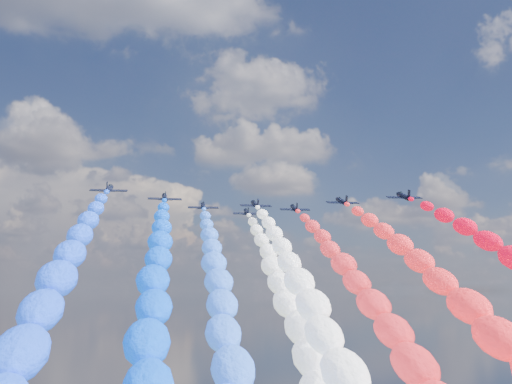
{
  "coord_description": "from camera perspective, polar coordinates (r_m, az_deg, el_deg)",
  "views": [
    {
      "loc": [
        -19.2,
        -136.12,
        86.25
      ],
      "look_at": [
        0.0,
        4.0,
        109.75
      ],
      "focal_mm": 41.79,
      "sensor_mm": 36.0,
      "label": 1
    }
  ],
  "objects": [
    {
      "name": "jet_0",
      "position": [
        131.1,
        -13.89,
        0.28
      ],
      "size": [
        7.81,
        10.68,
        5.31
      ],
      "primitive_type": null,
      "rotation": [
        0.3,
        0.0,
        -0.0
      ],
      "color": "black"
    },
    {
      "name": "jet_3",
      "position": [
        149.97,
        -0.06,
        -1.19
      ],
      "size": [
        8.3,
        11.03,
        5.31
      ],
      "primitive_type": null,
      "rotation": [
        0.3,
        0.0,
        0.05
      ],
      "color": "black"
    },
    {
      "name": "jet_2",
      "position": [
        153.95,
        -5.08,
        -1.37
      ],
      "size": [
        8.07,
        10.87,
        5.31
      ],
      "primitive_type": null,
      "rotation": [
        0.3,
        0.0,
        -0.03
      ],
      "color": "black"
    },
    {
      "name": "jet_7",
      "position": [
        141.09,
        13.94,
        -0.39
      ],
      "size": [
        8.36,
        11.08,
        5.31
      ],
      "primitive_type": null,
      "rotation": [
        0.3,
        0.0,
        -0.05
      ],
      "color": "black"
    },
    {
      "name": "jet_6",
      "position": [
        146.4,
        8.23,
        -0.89
      ],
      "size": [
        7.98,
        10.81,
        5.31
      ],
      "primitive_type": null,
      "rotation": [
        0.3,
        0.0,
        0.02
      ],
      "color": "black"
    },
    {
      "name": "trail_0",
      "position": [
        73.12,
        -19.32,
        -10.81
      ],
      "size": [
        6.54,
        111.78,
        51.76
      ],
      "primitive_type": null,
      "color": "blue"
    },
    {
      "name": "trail_1",
      "position": [
        82.14,
        -9.72,
        -10.99
      ],
      "size": [
        6.54,
        111.78,
        51.76
      ],
      "primitive_type": null,
      "color": "blue"
    },
    {
      "name": "trail_4",
      "position": [
        107.67,
        2.81,
        -10.71
      ],
      "size": [
        6.54,
        111.78,
        51.76
      ],
      "primitive_type": null,
      "color": "white"
    },
    {
      "name": "trail_6",
      "position": [
        91.6,
        18.56,
        -10.47
      ],
      "size": [
        6.54,
        111.78,
        51.76
      ],
      "primitive_type": null,
      "color": "red"
    },
    {
      "name": "trail_5",
      "position": [
        100.85,
        10.39,
        -10.66
      ],
      "size": [
        6.54,
        111.78,
        51.76
      ],
      "primitive_type": null,
      "color": "red"
    },
    {
      "name": "jet_5",
      "position": [
        157.36,
        3.7,
        -1.56
      ],
      "size": [
        8.08,
        10.88,
        5.31
      ],
      "primitive_type": null,
      "rotation": [
        0.3,
        0.0,
        -0.03
      ],
      "color": "black"
    },
    {
      "name": "trail_3",
      "position": [
        92.43,
        4.77,
        -10.9
      ],
      "size": [
        6.54,
        111.78,
        51.76
      ],
      "primitive_type": null,
      "color": "white"
    },
    {
      "name": "trail_2",
      "position": [
        95.72,
        -3.6,
        -10.87
      ],
      "size": [
        6.54,
        111.78,
        51.76
      ],
      "primitive_type": null,
      "color": "blue"
    },
    {
      "name": "jet_1",
      "position": [
        140.59,
        -8.73,
        -0.53
      ],
      "size": [
        8.39,
        11.1,
        5.31
      ],
      "primitive_type": null,
      "rotation": [
        0.3,
        0.0,
        0.06
      ],
      "color": "black"
    },
    {
      "name": "jet_4",
      "position": [
        165.27,
        -0.88,
        -1.96
      ],
      "size": [
        8.0,
        10.82,
        5.31
      ],
      "primitive_type": null,
      "rotation": [
        0.3,
        0.0,
        -0.02
      ],
      "color": "black"
    }
  ]
}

